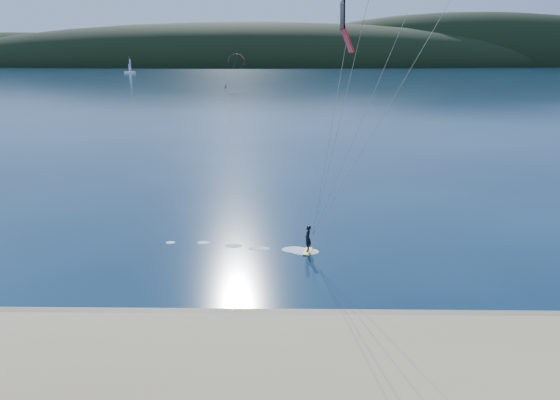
% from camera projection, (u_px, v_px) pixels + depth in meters
% --- Properties ---
extents(ground, '(1800.00, 1800.00, 0.00)m').
position_uv_depth(ground, '(167.00, 369.00, 23.72)').
color(ground, '#071F39').
rests_on(ground, ground).
extents(wet_sand, '(220.00, 2.50, 0.10)m').
position_uv_depth(wet_sand, '(186.00, 320.00, 28.05)').
color(wet_sand, '#88714F').
rests_on(wet_sand, ground).
extents(headland, '(1200.00, 310.00, 140.00)m').
position_uv_depth(headland, '(285.00, 65.00, 743.96)').
color(headland, black).
rests_on(headland, ground).
extents(kitesurfer_near, '(19.88, 7.31, 18.96)m').
position_uv_depth(kitesurfer_near, '(400.00, 24.00, 30.05)').
color(kitesurfer_near, gold).
rests_on(kitesurfer_near, ground).
extents(kitesurfer_far, '(9.04, 5.82, 12.98)m').
position_uv_depth(kitesurfer_far, '(236.00, 63.00, 214.06)').
color(kitesurfer_far, gold).
rests_on(kitesurfer_far, ground).
extents(sailboat, '(8.77, 5.59, 12.38)m').
position_uv_depth(sailboat, '(130.00, 72.00, 419.44)').
color(sailboat, white).
rests_on(sailboat, ground).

